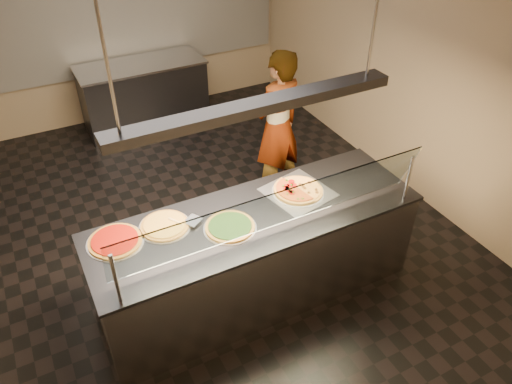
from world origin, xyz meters
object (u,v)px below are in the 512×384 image
perforated_tray (298,191)px  sneeze_guard (277,210)px  half_pizza_pepperoni (288,192)px  worker (277,127)px  pizza_cheese (165,225)px  prep_table (144,94)px  serving_counter (256,255)px  pizza_spatula (183,221)px  half_pizza_sausage (308,187)px  pizza_tomato (115,241)px  heat_lamp_housing (256,107)px  pizza_spinach (230,226)px

perforated_tray → sneeze_guard: bearing=-136.6°
half_pizza_pepperoni → worker: worker is taller
sneeze_guard → pizza_cheese: size_ratio=6.24×
prep_table → worker: worker is taller
serving_counter → pizza_cheese: bearing=163.6°
pizza_spatula → worker: 1.90m
pizza_cheese → half_pizza_pepperoni: bearing=-5.0°
half_pizza_sausage → pizza_tomato: half_pizza_sausage is taller
perforated_tray → heat_lamp_housing: size_ratio=0.27×
pizza_cheese → pizza_tomato: 0.41m
prep_table → worker: size_ratio=0.99×
serving_counter → pizza_cheese: pizza_cheese is taller
perforated_tray → half_pizza_sausage: bearing=-1.1°
sneeze_guard → pizza_tomato: size_ratio=5.86×
heat_lamp_housing → pizza_spatula: bearing=162.8°
sneeze_guard → prep_table: bearing=88.5°
perforated_tray → half_pizza_sausage: 0.11m
pizza_tomato → prep_table: bearing=70.1°
pizza_cheese → pizza_spatula: size_ratio=1.60×
worker → prep_table: bearing=-86.5°
pizza_cheese → prep_table: (0.85, 3.49, -0.48)m
half_pizza_sausage → serving_counter: bearing=-169.1°
sneeze_guard → heat_lamp_housing: bearing=90.0°
pizza_cheese → heat_lamp_housing: bearing=-16.4°
pizza_tomato → worker: (2.10, 1.08, -0.05)m
pizza_spinach → pizza_cheese: 0.54m
perforated_tray → pizza_spinach: pizza_spinach is taller
pizza_spinach → pizza_tomato: size_ratio=0.97×
half_pizza_sausage → heat_lamp_housing: 1.16m
sneeze_guard → half_pizza_sausage: 0.80m
pizza_tomato → heat_lamp_housing: 1.55m
pizza_spinach → prep_table: pizza_spinach is taller
pizza_spinach → pizza_tomato: 0.92m
sneeze_guard → half_pizza_pepperoni: 0.65m
half_pizza_sausage → heat_lamp_housing: (-0.59, -0.11, 0.99)m
sneeze_guard → prep_table: (0.11, 4.05, -0.76)m
pizza_cheese → pizza_tomato: same height
prep_table → pizza_spinach: bearing=-95.8°
serving_counter → pizza_spinach: 0.55m
half_pizza_pepperoni → pizza_spatula: 0.98m
pizza_tomato → half_pizza_sausage: bearing=-3.4°
serving_counter → pizza_cheese: (-0.74, 0.22, 0.48)m
sneeze_guard → half_pizza_pepperoni: size_ratio=5.62×
half_pizza_pepperoni → heat_lamp_housing: bearing=-162.7°
half_pizza_sausage → perforated_tray: bearing=178.9°
sneeze_guard → worker: size_ratio=1.49×
pizza_spinach → pizza_spatula: bearing=144.7°
sneeze_guard → pizza_spinach: sneeze_guard is taller
worker → heat_lamp_housing: (-0.95, -1.30, 1.06)m
serving_counter → pizza_spinach: (-0.27, -0.05, 0.48)m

